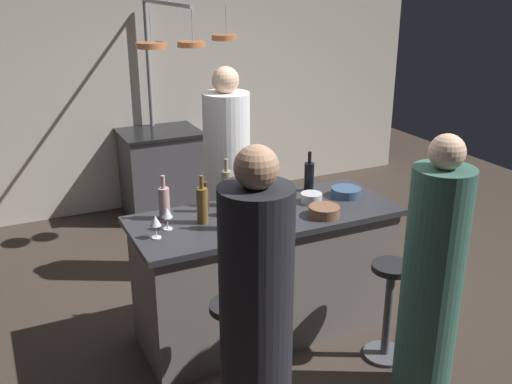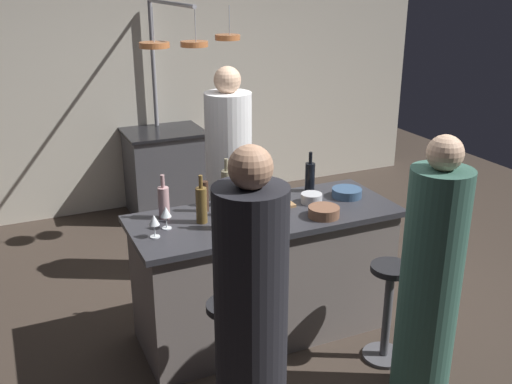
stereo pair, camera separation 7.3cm
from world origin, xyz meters
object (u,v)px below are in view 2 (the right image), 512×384
at_px(bar_stool_left, 230,350).
at_px(wine_glass_near_right_guest, 154,221).
at_px(wine_bottle_dark, 310,176).
at_px(mixing_bowl_wooden, 324,212).
at_px(mixing_bowl_steel, 312,198).
at_px(wine_bottle_white, 227,187).
at_px(wine_glass_near_left_guest, 166,213).
at_px(guest_right, 430,284).
at_px(wine_bottle_rose, 164,202).
at_px(pepper_mill, 205,196).
at_px(wine_glass_by_chef, 225,200).
at_px(chef, 229,183).
at_px(bar_stool_right, 388,308).
at_px(guest_left, 251,325).
at_px(wine_bottle_green, 227,210).
at_px(wine_bottle_amber, 201,204).
at_px(mixing_bowl_blue, 347,193).
at_px(stove_range, 166,172).
at_px(cutting_board, 268,204).

bearing_deg(bar_stool_left, wine_glass_near_right_guest, 114.85).
height_order(bar_stool_left, wine_glass_near_right_guest, wine_glass_near_right_guest).
xyz_separation_m(wine_bottle_dark, mixing_bowl_wooden, (-0.15, -0.46, -0.08)).
relative_size(wine_bottle_dark, mixing_bowl_steel, 2.01).
xyz_separation_m(wine_bottle_white, wine_glass_near_left_guest, (-0.49, -0.21, -0.03)).
bearing_deg(guest_right, wine_bottle_rose, 134.91).
distance_m(pepper_mill, wine_glass_by_chef, 0.16).
relative_size(chef, pepper_mill, 8.30).
bearing_deg(bar_stool_right, guest_left, -160.80).
bearing_deg(wine_bottle_green, wine_bottle_amber, 124.72).
xyz_separation_m(bar_stool_left, guest_left, (-0.04, -0.39, 0.41)).
bearing_deg(wine_bottle_white, mixing_bowl_steel, -19.53).
bearing_deg(wine_bottle_rose, mixing_bowl_blue, -6.95).
height_order(bar_stool_right, mixing_bowl_wooden, mixing_bowl_wooden).
height_order(bar_stool_left, wine_bottle_green, wine_bottle_green).
distance_m(stove_range, wine_bottle_green, 2.67).
relative_size(guest_left, wine_glass_near_right_guest, 11.62).
xyz_separation_m(wine_bottle_white, wine_glass_near_right_guest, (-0.59, -0.31, -0.03)).
bearing_deg(chef, mixing_bowl_wooden, -78.57).
distance_m(wine_glass_by_chef, mixing_bowl_blue, 0.92).
relative_size(mixing_bowl_wooden, mixing_bowl_steel, 1.39).
distance_m(pepper_mill, wine_bottle_rose, 0.28).
height_order(wine_glass_by_chef, mixing_bowl_wooden, wine_glass_by_chef).
bearing_deg(guest_left, wine_bottle_amber, 83.52).
bearing_deg(stove_range, guest_left, -99.05).
bearing_deg(guest_right, wine_bottle_green, 135.54).
xyz_separation_m(wine_glass_near_left_guest, mixing_bowl_steel, (1.04, 0.01, -0.07)).
relative_size(guest_right, mixing_bowl_steel, 10.93).
height_order(stove_range, wine_bottle_rose, wine_bottle_rose).
xyz_separation_m(cutting_board, mixing_bowl_wooden, (0.24, -0.33, 0.03)).
distance_m(wine_bottle_white, wine_bottle_amber, 0.33).
xyz_separation_m(guest_left, mixing_bowl_steel, (0.93, 1.06, 0.15)).
relative_size(bar_stool_right, bar_stool_left, 1.00).
bearing_deg(wine_bottle_amber, bar_stool_right, -32.61).
distance_m(bar_stool_right, guest_right, 0.53).
bearing_deg(mixing_bowl_wooden, guest_left, -137.39).
xyz_separation_m(guest_left, wine_bottle_dark, (1.03, 1.27, 0.23)).
distance_m(guest_right, guest_left, 1.11).
xyz_separation_m(wine_glass_by_chef, wine_glass_near_left_guest, (-0.41, -0.05, 0.00)).
bearing_deg(pepper_mill, chef, 57.26).
height_order(cutting_board, wine_glass_near_right_guest, wine_glass_near_right_guest).
bearing_deg(mixing_bowl_steel, wine_bottle_green, -165.86).
distance_m(bar_stool_left, guest_left, 0.57).
bearing_deg(wine_bottle_amber, wine_glass_near_left_guest, -179.62).
bearing_deg(pepper_mill, wine_bottle_rose, -179.64).
distance_m(cutting_board, wine_bottle_white, 0.31).
distance_m(cutting_board, wine_bottle_green, 0.49).
height_order(wine_bottle_white, wine_bottle_amber, wine_bottle_white).
distance_m(stove_range, mixing_bowl_wooden, 2.72).
xyz_separation_m(bar_stool_left, wine_bottle_dark, (0.99, 0.87, 0.64)).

